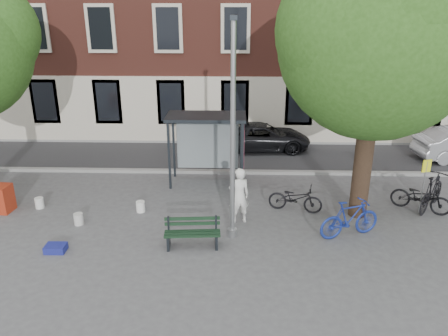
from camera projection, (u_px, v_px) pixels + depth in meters
ground at (232, 236)px, 12.76m from camera, size 90.00×90.00×0.00m
road at (234, 157)px, 19.30m from camera, size 40.00×4.00×0.01m
curb_near at (234, 172)px, 17.41m from camera, size 40.00×0.25×0.12m
curb_far at (235, 142)px, 21.15m from camera, size 40.00×0.25×0.12m
lamppost at (233, 145)px, 11.77m from camera, size 0.28×0.35×6.11m
tree_right at (380, 33)px, 11.94m from camera, size 5.76×5.60×8.20m
bus_shelter at (217, 133)px, 15.93m from camera, size 2.85×1.45×2.62m
painter at (239, 196)px, 13.27m from camera, size 0.74×0.58×1.78m
bench at (192, 234)px, 12.12m from camera, size 1.58×0.63×0.80m
bike_a at (295, 198)px, 14.13m from camera, size 1.84×1.02×0.92m
bike_b at (350, 219)px, 12.55m from camera, size 1.98×1.17×1.15m
bike_c at (421, 197)px, 14.14m from camera, size 1.94×1.50×0.98m
bike_d at (432, 192)px, 14.23m from camera, size 1.75×1.94×1.23m
car_dark at (262, 137)px, 20.01m from camera, size 4.58×2.39×1.23m
blue_crate at (56, 248)px, 11.93m from camera, size 0.55×0.41×0.20m
bucket_a at (79, 219)px, 13.37m from camera, size 0.36×0.36×0.36m
bucket_b at (39, 203)px, 14.44m from camera, size 0.34×0.34×0.36m
bucket_c at (141, 207)px, 14.18m from camera, size 0.33×0.33×0.36m
notice_sign at (425, 175)px, 13.73m from camera, size 0.31×0.12×1.82m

